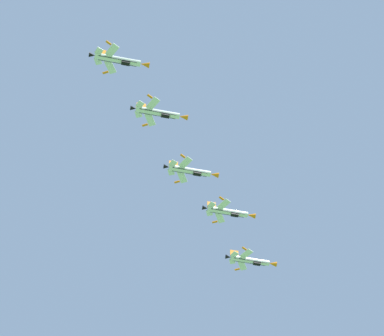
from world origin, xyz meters
name	(u,v)px	position (x,y,z in m)	size (l,w,h in m)	color
fighter_jet_lead	(251,260)	(22.98, 109.73, 156.22)	(15.93, 10.41, 4.38)	white
fighter_jet_left_wing	(228,212)	(15.33, 93.14, 157.44)	(15.93, 10.44, 4.39)	white
fighter_jet_right_wing	(191,171)	(3.86, 80.07, 158.13)	(15.93, 10.45, 4.39)	white
fighter_jet_left_outer	(159,113)	(-5.36, 62.97, 159.53)	(15.93, 10.43, 4.39)	white
fighter_jet_right_outer	(119,60)	(-15.83, 48.24, 159.56)	(15.93, 10.23, 4.56)	white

